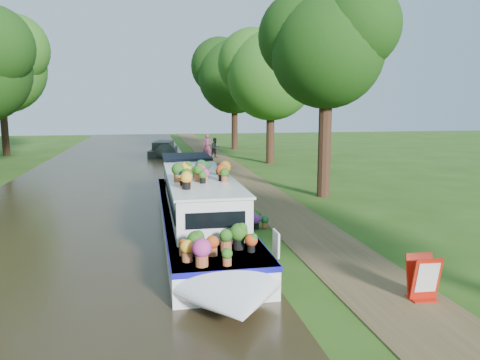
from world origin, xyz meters
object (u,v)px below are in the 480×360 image
object	(u,v)px
second_boat	(163,150)
sandwich_board	(423,280)
plant_boat	(200,210)
pedestrian_pink	(207,146)
pedestrian_dark	(215,148)

from	to	relation	value
second_boat	sandwich_board	distance (m)	29.77
plant_boat	sandwich_board	world-z (taller)	plant_boat
plant_boat	second_boat	bearing A→B (deg)	90.88
plant_boat	pedestrian_pink	xyz separation A→B (m)	(2.75, 20.43, 0.12)
second_boat	sandwich_board	size ratio (longest dim) A/B	6.57
pedestrian_pink	plant_boat	bearing A→B (deg)	-73.20
pedestrian_dark	second_boat	bearing A→B (deg)	119.59
pedestrian_pink	pedestrian_dark	world-z (taller)	pedestrian_pink
pedestrian_dark	pedestrian_pink	bearing A→B (deg)	-156.03
sandwich_board	pedestrian_dark	xyz separation A→B (m)	(-0.52, 26.97, 0.33)
second_boat	pedestrian_pink	size ratio (longest dim) A/B	3.24
sandwich_board	second_boat	bearing A→B (deg)	101.25
plant_boat	second_boat	distance (m)	23.82
pedestrian_pink	pedestrian_dark	size ratio (longest dim) A/B	1.26
sandwich_board	pedestrian_pink	size ratio (longest dim) A/B	0.49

